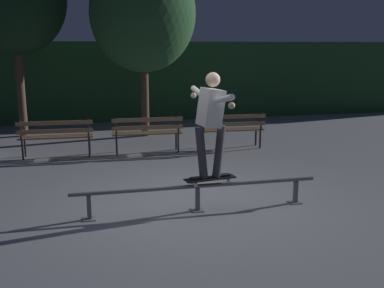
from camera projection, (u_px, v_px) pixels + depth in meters
The scene contains 9 objects.
ground_plane at pixel (193, 204), 6.98m from camera, with size 90.00×90.00×0.00m, color slate.
hedge_backdrop at pixel (136, 81), 15.04m from camera, with size 24.00×1.20×2.57m, color #234C28.
grind_rail at pixel (198, 190), 6.64m from camera, with size 3.72×0.18×0.41m.
skateboard at pixel (210, 179), 6.65m from camera, with size 0.80×0.32×0.09m.
skateboarder at pixel (211, 116), 6.45m from camera, with size 0.63×1.39×1.56m.
park_bench_leftmost at pixel (56, 134), 9.79m from camera, with size 1.61×0.46×0.88m.
park_bench_left_center at pixel (147, 130), 10.22m from camera, with size 1.61×0.46×0.88m.
park_bench_right_center at pixel (231, 127), 10.66m from camera, with size 1.61×0.46×0.88m.
tree_behind_benches at pixel (143, 14), 11.68m from camera, with size 2.77×2.77×4.78m.
Camera 1 is at (-1.48, -6.45, 2.41)m, focal length 41.80 mm.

